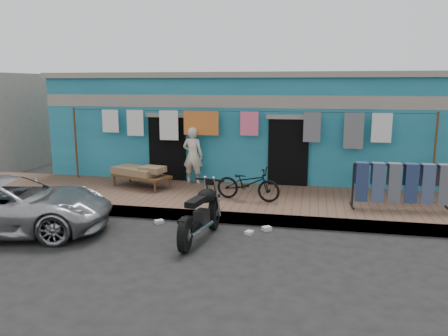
# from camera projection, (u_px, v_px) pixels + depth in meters

# --- Properties ---
(ground) EXTENTS (80.00, 80.00, 0.00)m
(ground) POSITION_uv_depth(u_px,v_px,m) (203.00, 247.00, 8.22)
(ground) COLOR black
(ground) RESTS_ON ground
(sidewalk) EXTENTS (28.00, 3.00, 0.25)m
(sidewalk) POSITION_uv_depth(u_px,v_px,m) (232.00, 200.00, 11.08)
(sidewalk) COLOR brown
(sidewalk) RESTS_ON ground
(curb) EXTENTS (28.00, 0.10, 0.25)m
(curb) POSITION_uv_depth(u_px,v_px,m) (220.00, 217.00, 9.68)
(curb) COLOR gray
(curb) RESTS_ON ground
(building) EXTENTS (12.20, 5.20, 3.36)m
(building) POSITION_uv_depth(u_px,v_px,m) (254.00, 125.00, 14.62)
(building) COLOR #1F6F88
(building) RESTS_ON ground
(clothesline) EXTENTS (10.06, 0.06, 2.10)m
(clothesline) POSITION_uv_depth(u_px,v_px,m) (236.00, 129.00, 11.99)
(clothesline) COLOR brown
(clothesline) RESTS_ON sidewalk
(car) EXTENTS (4.62, 2.97, 1.20)m
(car) POSITION_uv_depth(u_px,v_px,m) (7.00, 204.00, 8.95)
(car) COLOR #A9AAAE
(car) RESTS_ON ground
(seated_person) EXTENTS (0.60, 0.42, 1.59)m
(seated_person) POSITION_uv_depth(u_px,v_px,m) (193.00, 155.00, 12.32)
(seated_person) COLOR beige
(seated_person) RESTS_ON sidewalk
(bicycle) EXTENTS (1.64, 0.80, 1.02)m
(bicycle) POSITION_uv_depth(u_px,v_px,m) (248.00, 180.00, 10.54)
(bicycle) COLOR black
(bicycle) RESTS_ON sidewalk
(motorcycle) EXTENTS (1.18, 1.95, 1.13)m
(motorcycle) POSITION_uv_depth(u_px,v_px,m) (200.00, 212.00, 8.55)
(motorcycle) COLOR black
(motorcycle) RESTS_ON ground
(charpoy) EXTENTS (2.24, 1.95, 0.57)m
(charpoy) POSITION_uv_depth(u_px,v_px,m) (142.00, 177.00, 11.93)
(charpoy) COLOR brown
(charpoy) RESTS_ON sidewalk
(jeans_rack) EXTENTS (2.29, 0.70, 1.07)m
(jeans_rack) POSITION_uv_depth(u_px,v_px,m) (402.00, 185.00, 9.82)
(jeans_rack) COLOR black
(jeans_rack) RESTS_ON sidewalk
(litter_a) EXTENTS (0.23, 0.23, 0.08)m
(litter_a) POSITION_uv_depth(u_px,v_px,m) (159.00, 222.00, 9.62)
(litter_a) COLOR silver
(litter_a) RESTS_ON ground
(litter_b) EXTENTS (0.23, 0.22, 0.09)m
(litter_b) POSITION_uv_depth(u_px,v_px,m) (267.00, 229.00, 9.15)
(litter_b) COLOR silver
(litter_b) RESTS_ON ground
(litter_c) EXTENTS (0.19, 0.21, 0.07)m
(litter_c) POSITION_uv_depth(u_px,v_px,m) (249.00, 233.00, 8.94)
(litter_c) COLOR silver
(litter_c) RESTS_ON ground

